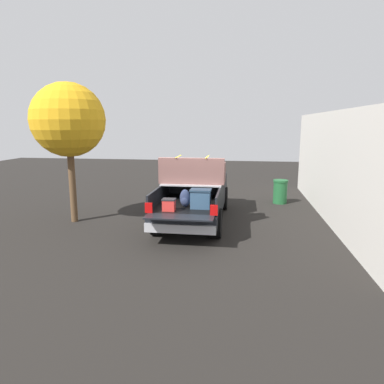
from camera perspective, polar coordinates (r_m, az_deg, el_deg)
name	(u,v)px	position (r m, az deg, el deg)	size (l,w,h in m)	color
ground_plane	(195,220)	(12.04, 0.42, -4.60)	(40.00, 40.00, 0.00)	black
pickup_truck	(196,190)	(12.17, 0.68, 0.29)	(6.05, 2.07, 2.23)	black
building_facade	(331,166)	(12.89, 21.78, 3.95)	(11.74, 0.36, 3.67)	silver
tree_background	(68,120)	(12.13, -19.55, 10.95)	(2.38, 2.38, 4.57)	brown
trash_can	(280,192)	(14.93, 14.19, 0.08)	(0.60, 0.60, 0.98)	#1E592D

